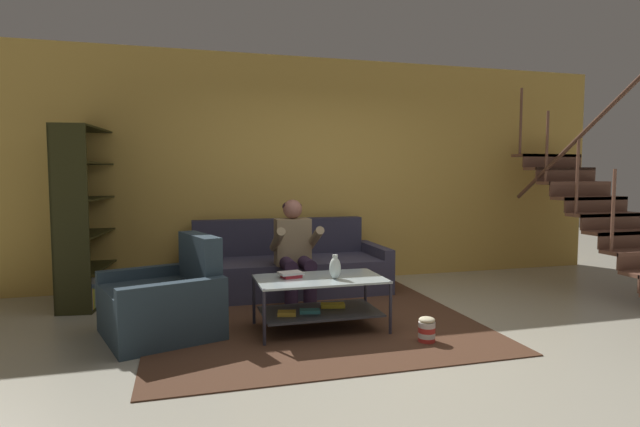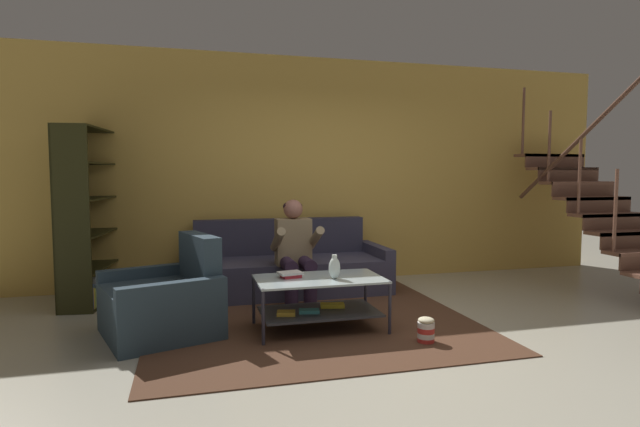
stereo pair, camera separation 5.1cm
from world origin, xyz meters
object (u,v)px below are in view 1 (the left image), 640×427
person_seated_center (295,248)px  couch (285,269)px  book_stack (291,274)px  popcorn_tub (427,330)px  vase (335,268)px  bookshelf (81,227)px  coffee_table (319,295)px  armchair (165,303)px

person_seated_center → couch: bearing=90.0°
couch → book_stack: (-0.23, -1.43, 0.23)m
couch → popcorn_tub: size_ratio=10.90×
vase → bookshelf: (-2.36, 1.66, 0.26)m
couch → book_stack: bearing=-99.1°
person_seated_center → vase: size_ratio=5.21×
couch → bookshelf: 2.29m
book_stack → popcorn_tub: size_ratio=1.06×
coffee_table → vase: 0.30m
person_seated_center → popcorn_tub: size_ratio=5.16×
coffee_table → popcorn_tub: (0.77, -0.58, -0.20)m
coffee_table → vase: bearing=-31.3°
person_seated_center → book_stack: 0.90m
bookshelf → popcorn_tub: bearing=-35.7°
vase → popcorn_tub: vase is taller
couch → popcorn_tub: 2.24m
book_stack → bookshelf: bookshelf is taller
person_seated_center → bookshelf: 2.32m
person_seated_center → vase: 1.03m
book_stack → bookshelf: bearing=142.9°
person_seated_center → book_stack: person_seated_center is taller
bookshelf → vase: bearing=-35.2°
person_seated_center → bookshelf: bookshelf is taller
popcorn_tub → coffee_table: bearing=143.3°
person_seated_center → popcorn_tub: 1.79m
book_stack → vase: bearing=-23.2°
person_seated_center → coffee_table: 0.99m
coffee_table → popcorn_tub: bearing=-36.7°
coffee_table → armchair: size_ratio=1.00×
vase → armchair: 1.52m
vase → armchair: bearing=168.7°
couch → book_stack: size_ratio=10.26×
armchair → couch: bearing=44.4°
armchair → bookshelf: bearing=123.1°
couch → person_seated_center: (-0.00, -0.57, 0.34)m
couch → armchair: armchair is taller
coffee_table → popcorn_tub: size_ratio=5.21×
person_seated_center → vase: person_seated_center is taller
vase → armchair: armchair is taller
coffee_table → book_stack: 0.32m
vase → bookshelf: 2.89m
vase → couch: bearing=95.0°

